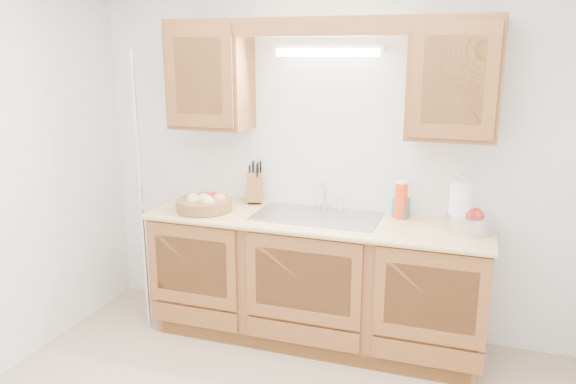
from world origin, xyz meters
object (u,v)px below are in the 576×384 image
at_px(knife_block, 255,187).
at_px(paper_towel, 460,208).
at_px(fruit_basket, 204,203).
at_px(apple_bowl, 470,222).

height_order(knife_block, paper_towel, paper_towel).
relative_size(fruit_basket, paper_towel, 1.23).
xyz_separation_m(knife_block, paper_towel, (1.47, -0.22, 0.04)).
xyz_separation_m(knife_block, apple_bowl, (1.53, -0.22, -0.05)).
relative_size(paper_towel, apple_bowl, 1.03).
distance_m(fruit_basket, paper_towel, 1.72).
height_order(knife_block, apple_bowl, knife_block).
relative_size(fruit_basket, apple_bowl, 1.27).
bearing_deg(knife_block, paper_towel, -29.29).
bearing_deg(fruit_basket, paper_towel, 3.37).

